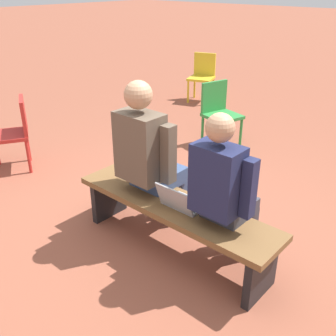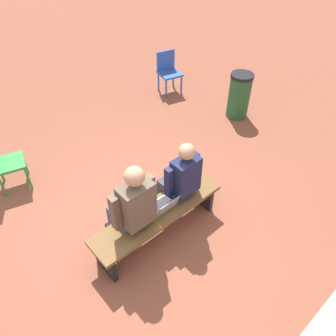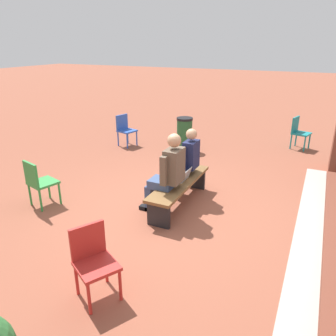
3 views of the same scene
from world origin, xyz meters
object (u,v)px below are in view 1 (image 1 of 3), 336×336
at_px(bench, 174,213).
at_px(plastic_chair_near_bench_left, 203,74).
at_px(person_adult, 150,157).
at_px(laptop, 181,202).
at_px(plastic_chair_mid_courtyard, 15,130).
at_px(plastic_chair_by_pillar, 219,110).
at_px(person_student, 224,190).

relative_size(bench, plastic_chair_near_bench_left, 2.14).
relative_size(person_adult, laptop, 4.31).
relative_size(bench, plastic_chair_mid_courtyard, 2.14).
height_order(bench, person_adult, person_adult).
height_order(bench, plastic_chair_near_bench_left, plastic_chair_near_bench_left).
height_order(plastic_chair_near_bench_left, plastic_chair_mid_courtyard, same).
bearing_deg(person_adult, plastic_chair_by_pillar, -70.23).
height_order(person_student, laptop, person_student).
height_order(bench, person_student, person_student).
distance_m(laptop, plastic_chair_by_pillar, 2.45).
bearing_deg(plastic_chair_mid_courtyard, bench, -179.77).
xyz_separation_m(bench, laptop, (-0.08, 0.01, 0.15)).
bearing_deg(plastic_chair_near_bench_left, plastic_chair_mid_courtyard, 92.00).
distance_m(bench, person_adult, 0.50).
relative_size(bench, plastic_chair_by_pillar, 2.14).
height_order(bench, laptop, laptop).
distance_m(person_student, plastic_chair_mid_courtyard, 2.82).
xyz_separation_m(plastic_chair_by_pillar, plastic_chair_near_bench_left, (1.46, -1.58, 0.00)).
distance_m(bench, person_student, 0.54).
bearing_deg(bench, plastic_chair_by_pillar, -63.58).
xyz_separation_m(person_adult, laptop, (-0.41, 0.08, -0.23)).
bearing_deg(plastic_chair_near_bench_left, bench, 124.08).
xyz_separation_m(bench, plastic_chair_mid_courtyard, (2.40, 0.01, 0.13)).
xyz_separation_m(bench, person_student, (-0.42, -0.06, 0.34)).
xyz_separation_m(laptop, plastic_chair_near_bench_left, (2.61, -3.75, -0.02)).
bearing_deg(bench, plastic_chair_mid_courtyard, 0.23).
height_order(person_adult, laptop, person_adult).
xyz_separation_m(person_adult, plastic_chair_by_pillar, (0.75, -2.08, -0.25)).
bearing_deg(bench, person_adult, -12.21).
xyz_separation_m(bench, plastic_chair_by_pillar, (1.07, -2.15, 0.13)).
distance_m(bench, plastic_chair_near_bench_left, 4.51).
relative_size(person_adult, plastic_chair_by_pillar, 1.64).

